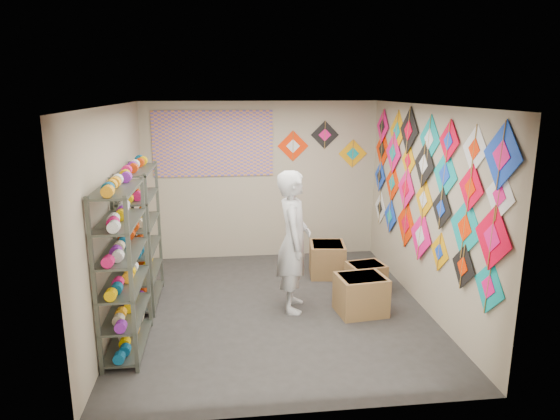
{
  "coord_description": "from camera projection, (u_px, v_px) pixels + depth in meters",
  "views": [
    {
      "loc": [
        -0.66,
        -6.2,
        2.9
      ],
      "look_at": [
        0.1,
        0.3,
        1.3
      ],
      "focal_mm": 32.0,
      "sensor_mm": 36.0,
      "label": 1
    }
  ],
  "objects": [
    {
      "name": "carton_b",
      "position": [
        366.0,
        277.0,
        7.29
      ],
      "size": [
        0.58,
        0.5,
        0.42
      ],
      "primitive_type": "cube",
      "rotation": [
        0.0,
        0.0,
        0.18
      ],
      "color": "brown",
      "rests_on": "ground"
    },
    {
      "name": "kite_wall_display",
      "position": [
        424.0,
        185.0,
        6.58
      ],
      "size": [
        0.06,
        4.26,
        2.04
      ],
      "color": "#0C9898",
      "rests_on": "room_walls"
    },
    {
      "name": "carton_c",
      "position": [
        327.0,
        259.0,
        7.92
      ],
      "size": [
        0.61,
        0.65,
        0.52
      ],
      "primitive_type": "cube",
      "rotation": [
        0.0,
        0.0,
        -0.12
      ],
      "color": "brown",
      "rests_on": "ground"
    },
    {
      "name": "shopkeeper",
      "position": [
        294.0,
        241.0,
        6.54
      ],
      "size": [
        0.81,
        0.64,
        1.89
      ],
      "primitive_type": "imported",
      "rotation": [
        0.0,
        0.0,
        1.43
      ],
      "color": "silver",
      "rests_on": "ground"
    },
    {
      "name": "room_walls",
      "position": [
        275.0,
        190.0,
        6.36
      ],
      "size": [
        4.5,
        4.5,
        4.5
      ],
      "color": "tan",
      "rests_on": "ground"
    },
    {
      "name": "ground",
      "position": [
        275.0,
        309.0,
        6.74
      ],
      "size": [
        4.5,
        4.5,
        0.0
      ],
      "primitive_type": "plane",
      "color": "#2C2927"
    },
    {
      "name": "shelf_rack_back",
      "position": [
        141.0,
        236.0,
        6.75
      ],
      "size": [
        0.4,
        1.1,
        1.9
      ],
      "primitive_type": "cube",
      "color": "#4C5147",
      "rests_on": "ground"
    },
    {
      "name": "poster",
      "position": [
        213.0,
        144.0,
        8.33
      ],
      "size": [
        2.0,
        0.01,
        1.1
      ],
      "primitive_type": "cube",
      "color": "#5D4DA8",
      "rests_on": "room_walls"
    },
    {
      "name": "shelf_rack_front",
      "position": [
        123.0,
        270.0,
        5.5
      ],
      "size": [
        0.4,
        1.1,
        1.9
      ],
      "primitive_type": "cube",
      "color": "#4C5147",
      "rests_on": "ground"
    },
    {
      "name": "carton_a",
      "position": [
        361.0,
        295.0,
        6.57
      ],
      "size": [
        0.67,
        0.58,
        0.51
      ],
      "primitive_type": "cube",
      "rotation": [
        0.0,
        0.0,
        0.12
      ],
      "color": "brown",
      "rests_on": "ground"
    },
    {
      "name": "string_spools",
      "position": [
        132.0,
        244.0,
        6.1
      ],
      "size": [
        0.12,
        2.36,
        0.12
      ],
      "color": "#DF1460",
      "rests_on": "ground"
    },
    {
      "name": "back_wall_kites",
      "position": [
        322.0,
        145.0,
        8.56
      ],
      "size": [
        1.57,
        0.02,
        0.82
      ],
      "color": "#FF2C00",
      "rests_on": "room_walls"
    }
  ]
}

